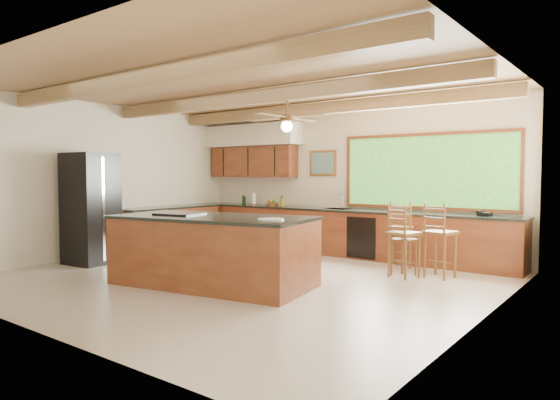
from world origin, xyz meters
The scene contains 9 objects.
ground centered at (0.00, 0.00, 0.00)m, with size 7.20×7.20×0.00m, color #C0B39F.
room_shell centered at (-0.17, 0.65, 2.21)m, with size 7.27×6.54×3.02m.
counter_run centered at (-0.82, 2.52, 0.46)m, with size 7.12×3.10×1.22m.
island centered at (-0.03, -0.59, 0.51)m, with size 3.10×1.85×1.03m.
refrigerator centered at (-3.05, -0.66, 1.00)m, with size 0.85×0.83×2.00m.
bar_stool_a centered at (1.57, 2.39, 0.68)m, with size 0.51×0.51×1.15m.
bar_stool_b centered at (1.97, 1.54, 0.68)m, with size 0.51×0.51×1.15m.
bar_stool_c centered at (2.44, 1.85, 0.70)m, with size 0.49×0.49×1.18m.
bar_stool_d centered at (1.92, 1.66, 0.56)m, with size 0.41×0.41×0.95m.
Camera 1 is at (5.10, -5.76, 1.62)m, focal length 32.00 mm.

